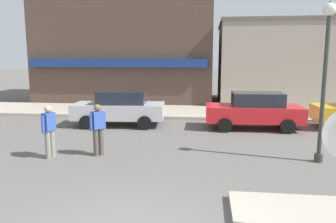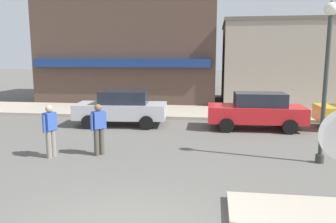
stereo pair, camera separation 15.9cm
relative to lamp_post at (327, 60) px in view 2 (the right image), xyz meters
name	(u,v)px [view 2 (the right image)]	position (x,y,z in m)	size (l,w,h in m)	color
kerb_far	(186,112)	(-4.58, 8.04, -2.88)	(80.00, 4.00, 0.15)	#A89E8C
lamp_post	(327,60)	(0.00, 0.00, 0.00)	(0.36, 0.36, 4.54)	#333833
parked_car_nearest	(122,108)	(-7.14, 4.38, -2.15)	(4.12, 2.12, 1.56)	#B7B7BC
parked_car_second	(256,110)	(-1.27, 4.43, -2.15)	(4.03, 1.94, 1.56)	red
pedestrian_crossing_near	(50,129)	(-7.96, -0.57, -2.09)	(0.32, 0.55, 1.61)	gray
pedestrian_crossing_far	(99,128)	(-6.59, -0.15, -2.09)	(0.43, 0.48, 1.61)	#4C473D
building_corner_shop	(136,43)	(-8.82, 14.20, 1.12)	(11.98, 8.81, 8.15)	brown
building_storefront_left_near	(278,63)	(1.09, 12.86, -0.31)	(7.31, 6.54, 5.30)	#9E9384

